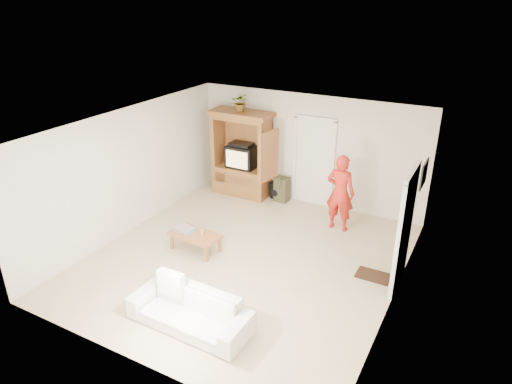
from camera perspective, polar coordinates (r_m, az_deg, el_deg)
floor at (r=8.81m, az=-1.32°, el=-8.38°), size 6.00×6.00×0.00m
ceiling at (r=7.73m, az=-1.50°, el=8.11°), size 6.00×6.00×0.00m
wall_back at (r=10.71m, az=6.59°, el=5.24°), size 5.50×0.00×5.50m
wall_front at (r=6.11m, az=-15.72°, el=-11.05°), size 5.50×0.00×5.50m
wall_left at (r=9.74m, az=-15.62°, el=2.56°), size 0.00×6.00×6.00m
wall_right at (r=7.36m, az=17.62°, el=-4.89°), size 0.00×6.00×6.00m
armoire at (r=11.20m, az=-1.66°, el=4.11°), size 1.82×1.14×2.10m
door_back at (r=10.73m, az=7.20°, el=3.65°), size 0.85×0.05×2.04m
doorway_right at (r=8.02m, az=18.10°, el=-4.74°), size 0.05×0.90×2.04m
framed_picture at (r=8.97m, az=20.27°, el=2.12°), size 0.03×0.60×0.48m
doormat at (r=8.59m, az=14.43°, el=-10.08°), size 0.60×0.40×0.02m
plant at (r=10.79m, az=-1.95°, el=11.15°), size 0.49×0.46×0.44m
man at (r=9.66m, az=10.49°, el=-0.09°), size 0.62×0.42×1.67m
sofa at (r=7.18m, az=-8.27°, el=-14.45°), size 1.93×0.79×0.56m
coffee_table at (r=9.00m, az=-7.62°, el=-5.45°), size 1.03×0.61×0.37m
towel at (r=9.10m, az=-8.95°, el=-4.58°), size 0.41×0.32×0.08m
candle at (r=8.92m, az=-6.78°, el=-4.99°), size 0.08×0.08×0.10m
backpack_black at (r=11.13m, az=2.67°, el=0.10°), size 0.39×0.29×0.42m
backpack_olive at (r=11.00m, az=3.23°, el=0.34°), size 0.34×0.26×0.62m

